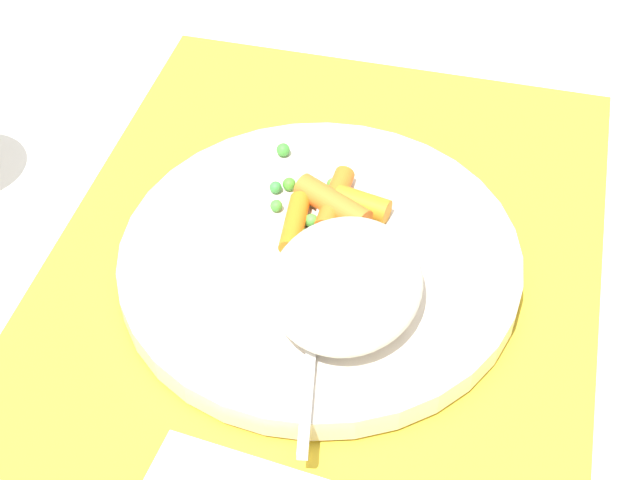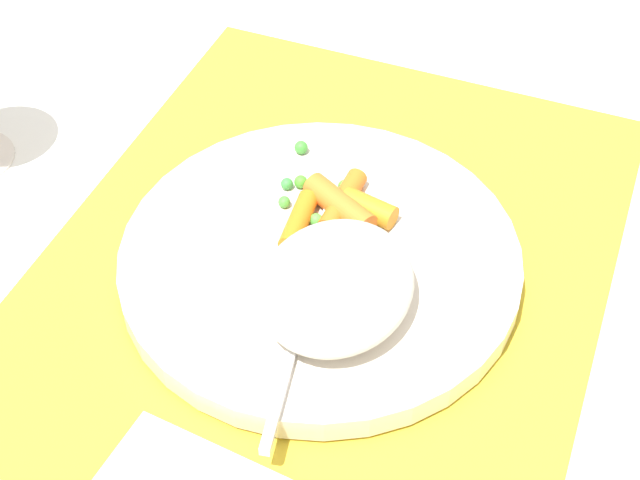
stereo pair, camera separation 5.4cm
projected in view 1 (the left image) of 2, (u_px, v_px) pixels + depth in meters
name	position (u px, v px, depth m)	size (l,w,h in m)	color
ground_plane	(320.00, 275.00, 0.61)	(2.40, 2.40, 0.00)	white
placemat	(320.00, 272.00, 0.61)	(0.47, 0.36, 0.01)	gold
plate	(320.00, 260.00, 0.60)	(0.26, 0.26, 0.02)	silver
rice_mound	(346.00, 283.00, 0.55)	(0.11, 0.09, 0.04)	beige
carrot_portion	(334.00, 207.00, 0.61)	(0.08, 0.07, 0.02)	orange
pea_scatter	(307.00, 207.00, 0.62)	(0.09, 0.08, 0.01)	green
fork	(317.00, 286.00, 0.57)	(0.19, 0.05, 0.01)	silver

